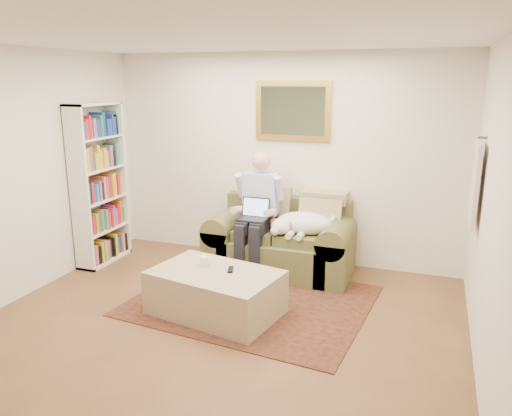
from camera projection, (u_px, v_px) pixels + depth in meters
The scene contains 12 objects.
room_shell at pixel (209, 195), 4.31m from camera, with size 4.51×5.00×2.61m.
rug at pixel (252, 300), 5.27m from camera, with size 2.37×1.89×0.01m, color black.
sofa at pixel (280, 247), 6.04m from camera, with size 1.72×0.87×1.03m.
seated_man at pixel (256, 215), 5.88m from camera, with size 0.57×0.81×1.44m, color #8C9FD8, non-canonical shape.
laptop at pixel (254, 213), 5.81m from camera, with size 0.33×0.26×0.24m.
sleeping_dog at pixel (304, 223), 5.77m from camera, with size 0.71×0.44×0.26m, color white, non-canonical shape.
ottoman at pixel (216, 293), 4.94m from camera, with size 1.23×0.78×0.45m, color tan.
coffee_mug at pixel (204, 261), 5.03m from camera, with size 0.08×0.08×0.10m, color white.
tv_remote at pixel (231, 270), 4.91m from camera, with size 0.05×0.15×0.02m, color black.
bookshelf at pixel (99, 185), 6.21m from camera, with size 0.28×0.80×2.00m, color white, non-canonical shape.
wall_mirror at pixel (293, 111), 6.04m from camera, with size 0.94×0.04×0.72m.
hanging_shirt at pixel (476, 180), 4.71m from camera, with size 0.06×0.52×0.90m, color beige, non-canonical shape.
Camera 1 is at (1.80, -3.46, 2.28)m, focal length 35.00 mm.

